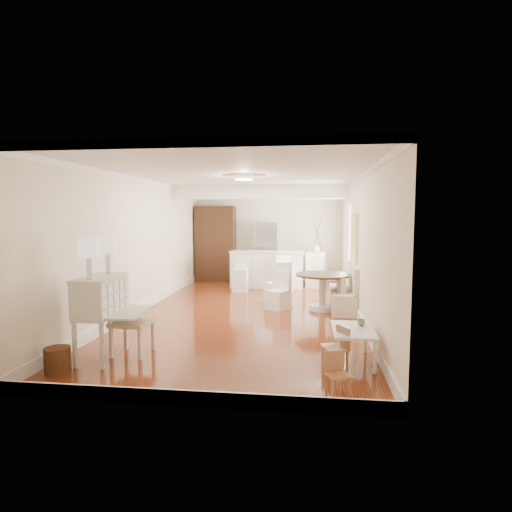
% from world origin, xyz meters
% --- Properties ---
extents(room, '(9.00, 9.04, 2.82)m').
position_xyz_m(room, '(0.04, 0.32, 1.98)').
color(room, brown).
rests_on(room, ground).
extents(secretary_bureau, '(0.97, 0.99, 1.18)m').
position_xyz_m(secretary_bureau, '(-1.64, -3.14, 0.59)').
color(secretary_bureau, beige).
rests_on(secretary_bureau, ground).
extents(gustavian_armchair, '(0.60, 0.60, 0.98)m').
position_xyz_m(gustavian_armchair, '(-1.29, -2.90, 0.49)').
color(gustavian_armchair, silver).
rests_on(gustavian_armchair, ground).
extents(wicker_basket, '(0.37, 0.37, 0.33)m').
position_xyz_m(wicker_basket, '(-1.95, -3.74, 0.17)').
color(wicker_basket, '#4C2B17').
rests_on(wicker_basket, ground).
extents(kids_table, '(0.57, 0.94, 0.47)m').
position_xyz_m(kids_table, '(1.88, -2.85, 0.23)').
color(kids_table, white).
rests_on(kids_table, ground).
extents(kids_chair_a, '(0.38, 0.38, 0.57)m').
position_xyz_m(kids_chair_a, '(1.62, -3.18, 0.29)').
color(kids_chair_a, '#AD7B4E').
rests_on(kids_chair_a, ground).
extents(kids_chair_b, '(0.29, 0.29, 0.50)m').
position_xyz_m(kids_chair_b, '(1.58, -2.97, 0.25)').
color(kids_chair_b, '#A7744B').
rests_on(kids_chair_b, ground).
extents(kids_chair_c, '(0.31, 0.31, 0.51)m').
position_xyz_m(kids_chair_c, '(1.60, -4.03, 0.25)').
color(kids_chair_c, '#B57A52').
rests_on(kids_chair_c, ground).
extents(banquette, '(0.52, 1.60, 0.98)m').
position_xyz_m(banquette, '(1.99, 0.50, 0.49)').
color(banquette, silver).
rests_on(banquette, ground).
extents(dining_table, '(1.20, 1.20, 0.78)m').
position_xyz_m(dining_table, '(1.56, 0.38, 0.39)').
color(dining_table, '#452A16').
rests_on(dining_table, ground).
extents(slip_chair_near, '(0.54, 0.55, 0.83)m').
position_xyz_m(slip_chair_near, '(0.60, 0.32, 0.41)').
color(slip_chair_near, white).
rests_on(slip_chair_near, ground).
extents(slip_chair_far, '(0.65, 0.66, 0.97)m').
position_xyz_m(slip_chair_far, '(0.56, 0.92, 0.49)').
color(slip_chair_far, white).
rests_on(slip_chair_far, ground).
extents(breakfast_counter, '(2.05, 0.65, 1.03)m').
position_xyz_m(breakfast_counter, '(0.10, 3.10, 0.52)').
color(breakfast_counter, white).
rests_on(breakfast_counter, ground).
extents(bar_stool_left, '(0.39, 0.39, 0.97)m').
position_xyz_m(bar_stool_left, '(-0.54, 2.37, 0.48)').
color(bar_stool_left, white).
rests_on(bar_stool_left, ground).
extents(bar_stool_right, '(0.50, 0.50, 0.95)m').
position_xyz_m(bar_stool_right, '(0.62, 2.55, 0.48)').
color(bar_stool_right, white).
rests_on(bar_stool_right, ground).
extents(pantry_cabinet, '(1.20, 0.60, 2.30)m').
position_xyz_m(pantry_cabinet, '(-1.60, 4.18, 1.15)').
color(pantry_cabinet, '#381E11').
rests_on(pantry_cabinet, ground).
extents(fridge, '(0.75, 0.65, 1.80)m').
position_xyz_m(fridge, '(0.30, 4.15, 0.90)').
color(fridge, silver).
rests_on(fridge, ground).
extents(sideboard, '(0.64, 1.10, 0.99)m').
position_xyz_m(sideboard, '(1.50, 3.55, 0.49)').
color(sideboard, silver).
rests_on(sideboard, ground).
extents(pencil_cup, '(0.13, 0.13, 0.09)m').
position_xyz_m(pencil_cup, '(2.01, -2.66, 0.51)').
color(pencil_cup, '#5A9B5C').
rests_on(pencil_cup, kids_table).
extents(branch_vase, '(0.26, 0.26, 0.22)m').
position_xyz_m(branch_vase, '(1.47, 3.56, 1.09)').
color(branch_vase, white).
rests_on(branch_vase, sideboard).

